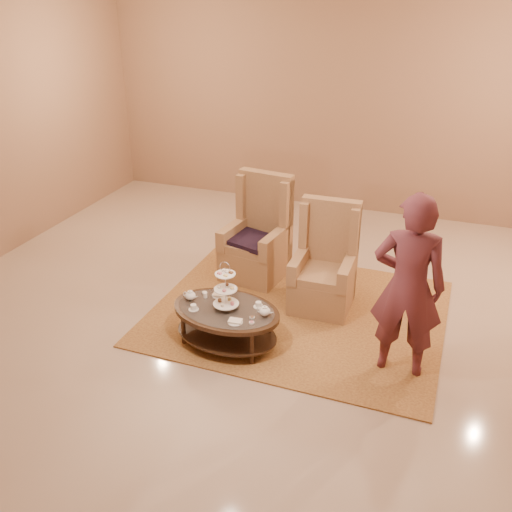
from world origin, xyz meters
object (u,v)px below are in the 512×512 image
at_px(armchair_left, 258,243).
at_px(armchair_right, 324,272).
at_px(tea_table, 226,315).
at_px(person, 408,287).

height_order(armchair_left, armchair_right, armchair_left).
xyz_separation_m(armchair_left, armchair_right, (0.97, -0.44, -0.03)).
bearing_deg(tea_table, person, 12.43).
relative_size(tea_table, armchair_left, 0.94).
distance_m(tea_table, armchair_left, 1.60).
bearing_deg(armchair_left, armchair_right, -16.64).
distance_m(armchair_left, armchair_right, 1.06).
xyz_separation_m(tea_table, armchair_right, (0.74, 1.14, 0.07)).
relative_size(armchair_left, person, 0.72).
bearing_deg(person, armchair_left, -37.22).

